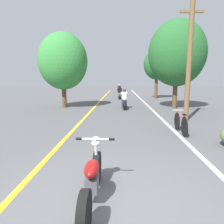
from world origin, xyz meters
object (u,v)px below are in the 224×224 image
at_px(roadside_tree_left, 63,61).
at_px(bicycle_parked, 181,123).
at_px(motorcycle_foreground, 92,179).
at_px(motorcycle_rider_lead, 124,101).
at_px(motorcycle_rider_mid, 120,94).
at_px(motorcycle_rider_far, 119,90).
at_px(roadside_tree_right_far, 157,65).
at_px(utility_pole, 189,60).
at_px(roadside_tree_right_near, 177,53).

distance_m(roadside_tree_left, bicycle_parked, 9.85).
xyz_separation_m(motorcycle_foreground, motorcycle_rider_lead, (0.74, 10.98, 0.12)).
height_order(motorcycle_rider_mid, motorcycle_rider_far, motorcycle_rider_mid).
bearing_deg(bicycle_parked, roadside_tree_right_far, 83.78).
bearing_deg(utility_pole, roadside_tree_right_near, 82.44).
distance_m(roadside_tree_right_near, roadside_tree_left, 8.02).
distance_m(utility_pole, motorcycle_rider_far, 20.99).
bearing_deg(motorcycle_rider_mid, bicycle_parked, -79.98).
xyz_separation_m(motorcycle_rider_far, bicycle_parked, (2.53, -22.93, -0.12)).
bearing_deg(bicycle_parked, motorcycle_rider_mid, 100.02).
xyz_separation_m(roadside_tree_right_near, roadside_tree_right_far, (0.01, 7.63, -0.22)).
distance_m(motorcycle_rider_lead, bicycle_parked, 6.74).
xyz_separation_m(roadside_tree_left, bicycle_parked, (6.45, -6.84, -2.94)).
height_order(utility_pole, motorcycle_rider_far, utility_pole).
relative_size(roadside_tree_left, motorcycle_foreground, 2.62).
xyz_separation_m(roadside_tree_right_far, motorcycle_rider_lead, (-3.63, -7.97, -3.07)).
distance_m(utility_pole, roadside_tree_right_far, 12.03).
bearing_deg(roadside_tree_left, utility_pole, -30.94).
height_order(utility_pole, roadside_tree_left, utility_pole).
bearing_deg(motorcycle_rider_far, motorcycle_foreground, -90.57).
height_order(motorcycle_rider_lead, motorcycle_rider_far, motorcycle_rider_lead).
xyz_separation_m(roadside_tree_right_far, motorcycle_rider_mid, (-3.97, -0.79, -3.06)).
bearing_deg(utility_pole, motorcycle_rider_mid, 106.78).
bearing_deg(roadside_tree_right_near, motorcycle_rider_mid, 120.06).
bearing_deg(utility_pole, motorcycle_rider_far, 99.68).
distance_m(roadside_tree_right_far, roadside_tree_left, 11.01).
bearing_deg(motorcycle_rider_mid, utility_pole, -73.22).
bearing_deg(utility_pole, roadside_tree_right_far, 87.18).
height_order(motorcycle_foreground, motorcycle_rider_far, motorcycle_rider_far).
distance_m(motorcycle_foreground, motorcycle_rider_far, 27.49).
bearing_deg(bicycle_parked, roadside_tree_right_near, 77.03).
height_order(roadside_tree_right_far, motorcycle_rider_far, roadside_tree_right_far).
bearing_deg(motorcycle_foreground, roadside_tree_right_near, 68.94).
bearing_deg(motorcycle_foreground, bicycle_parked, 58.42).
bearing_deg(motorcycle_rider_mid, motorcycle_foreground, -91.26).
height_order(roadside_tree_left, motorcycle_foreground, roadside_tree_left).
distance_m(motorcycle_rider_mid, bicycle_parked, 13.81).
bearing_deg(utility_pole, bicycle_parked, -112.21).
distance_m(utility_pole, roadside_tree_left, 8.67).
height_order(utility_pole, motorcycle_foreground, utility_pole).
xyz_separation_m(motorcycle_rider_mid, motorcycle_rider_far, (-0.12, 9.34, -0.03)).
xyz_separation_m(roadside_tree_right_far, motorcycle_foreground, (-4.37, -18.94, -3.18)).
relative_size(utility_pole, roadside_tree_right_far, 1.10).
xyz_separation_m(roadside_tree_right_near, motorcycle_rider_mid, (-3.96, 6.84, -3.28)).
distance_m(roadside_tree_right_near, bicycle_parked, 7.74).
bearing_deg(roadside_tree_right_near, utility_pole, -97.56).
xyz_separation_m(motorcycle_rider_lead, motorcycle_rider_far, (-0.47, 16.51, -0.03)).
relative_size(roadside_tree_left, motorcycle_rider_far, 2.60).
bearing_deg(roadside_tree_right_near, motorcycle_rider_lead, -174.69).
bearing_deg(roadside_tree_left, motorcycle_foreground, -72.25).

